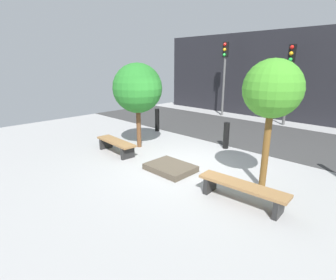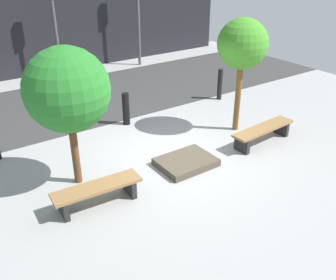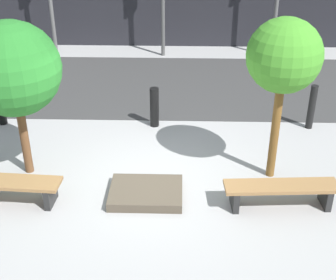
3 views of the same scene
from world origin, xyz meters
name	(u,v)px [view 1 (image 1 of 3)]	position (x,y,z in m)	size (l,w,h in m)	color
ground_plane	(182,166)	(0.00, 0.00, 0.00)	(18.00, 18.00, 0.00)	#989898
road_strip	(259,135)	(0.00, 4.75, 0.01)	(18.00, 4.47, 0.01)	#363636
building_facade	(299,76)	(0.00, 8.53, 2.21)	(16.20, 0.50, 4.43)	black
bench_left	(116,144)	(-2.27, -0.68, 0.31)	(1.73, 0.55, 0.42)	black
bench_right	(242,189)	(2.27, -0.68, 0.31)	(1.92, 0.54, 0.43)	black
planter_bed	(170,168)	(0.00, -0.48, 0.08)	(1.25, 0.96, 0.16)	#4E4437
tree_behind_left_bench	(137,88)	(-2.27, 0.29, 2.03)	(1.64, 1.64, 2.86)	brown
tree_behind_right_bench	(272,90)	(2.27, 0.29, 2.29)	(1.26, 1.26, 2.94)	brown
bollard_far_left	(157,120)	(-3.45, 2.27, 0.49)	(0.19, 0.19, 0.97)	black
bollard_left	(226,136)	(0.00, 2.27, 0.45)	(0.20, 0.20, 0.90)	black
traffic_light_west	(225,66)	(-3.44, 7.27, 2.69)	(0.28, 0.27, 3.91)	#575757
traffic_light_mid_west	(290,71)	(0.00, 7.27, 2.51)	(0.28, 0.27, 3.64)	#4B4B4B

